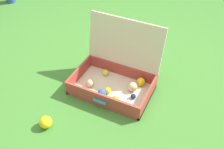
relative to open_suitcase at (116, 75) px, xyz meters
name	(u,v)px	position (x,y,z in m)	size (l,w,h in m)	color
ground_plane	(117,85)	(0.00, 0.01, -0.12)	(16.00, 16.00, 0.00)	#3D7A2D
open_suitcase	(116,75)	(0.00, 0.00, 0.00)	(0.67, 0.53, 0.56)	beige
stray_ball_on_grass	(46,122)	(-0.29, -0.62, -0.08)	(0.10, 0.10, 0.10)	yellow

